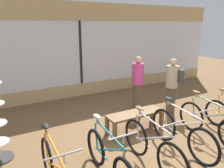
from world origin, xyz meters
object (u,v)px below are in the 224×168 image
bicycle_center_right (181,133)px  display_bench (135,116)px  bicycle_left (108,159)px  customer_by_window (173,85)px  bicycle_center_left (152,147)px  bicycle_right (210,123)px  customer_near_rack (138,82)px

bicycle_center_right → display_bench: bearing=105.4°
bicycle_left → display_bench: 1.80m
bicycle_left → customer_by_window: bearing=28.6°
bicycle_left → bicycle_center_right: size_ratio=0.95×
bicycle_center_left → customer_by_window: (2.07, 1.67, 0.45)m
bicycle_center_left → bicycle_right: 1.75m
bicycle_center_right → display_bench: bicycle_center_right is taller
bicycle_center_left → display_bench: 1.38m
bicycle_right → bicycle_left: bearing=-178.8°
bicycle_center_right → display_bench: size_ratio=1.24×
customer_near_rack → bicycle_left: bearing=-133.9°
display_bench → customer_near_rack: (0.87, 1.14, 0.45)m
bicycle_left → customer_by_window: 3.33m
bicycle_left → bicycle_center_right: 1.67m
bicycle_center_left → bicycle_center_right: bicycle_center_left is taller
bicycle_center_right → customer_by_window: (1.22, 1.53, 0.46)m
bicycle_left → bicycle_right: size_ratio=0.94×
bicycle_left → bicycle_center_right: bearing=1.5°
display_bench → bicycle_center_right: bearing=-74.6°
bicycle_right → customer_by_window: 1.63m
bicycle_center_right → bicycle_right: bearing=0.5°
customer_near_rack → customer_by_window: (0.66, -0.74, 0.02)m
bicycle_left → bicycle_center_right: (1.67, 0.04, 0.02)m
bicycle_right → display_bench: size_ratio=1.27×
bicycle_right → customer_by_window: customer_by_window is taller
display_bench → customer_near_rack: size_ratio=0.88×
customer_by_window → bicycle_right: bearing=-102.3°
bicycle_right → customer_near_rack: customer_near_rack is taller
bicycle_left → bicycle_right: 2.56m
bicycle_center_left → display_bench: bearing=67.0°
bicycle_center_left → bicycle_right: bearing=4.7°
bicycle_right → display_bench: 1.65m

